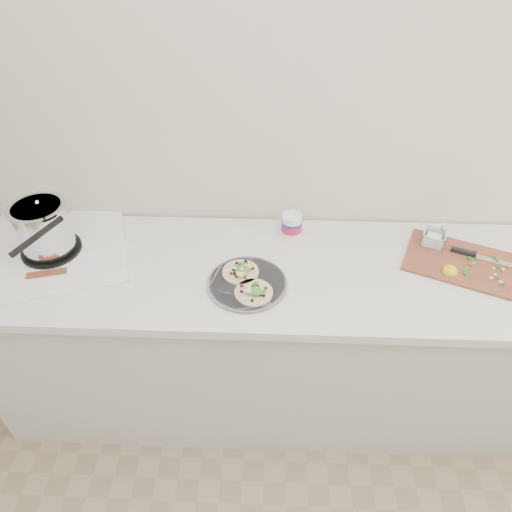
{
  "coord_description": "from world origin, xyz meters",
  "views": [
    {
      "loc": [
        0.0,
        0.08,
        2.11
      ],
      "look_at": [
        -0.05,
        1.41,
        0.96
      ],
      "focal_mm": 32.0,
      "sensor_mm": 36.0,
      "label": 1
    }
  ],
  "objects_px": {
    "taco_plate": "(247,282)",
    "bacon_plate": "(47,275)",
    "stove": "(47,236)",
    "cutboard": "(458,258)",
    "tub": "(292,223)"
  },
  "relations": [
    {
      "from": "tub",
      "to": "bacon_plate",
      "type": "xyz_separation_m",
      "value": [
        -0.95,
        -0.3,
        -0.06
      ]
    },
    {
      "from": "taco_plate",
      "to": "bacon_plate",
      "type": "bearing_deg",
      "value": 178.8
    },
    {
      "from": "taco_plate",
      "to": "bacon_plate",
      "type": "relative_size",
      "value": 1.31
    },
    {
      "from": "taco_plate",
      "to": "stove",
      "type": "bearing_deg",
      "value": 169.05
    },
    {
      "from": "tub",
      "to": "cutboard",
      "type": "xyz_separation_m",
      "value": [
        0.66,
        -0.15,
        -0.05
      ]
    },
    {
      "from": "taco_plate",
      "to": "cutboard",
      "type": "xyz_separation_m",
      "value": [
        0.84,
        0.17,
        -0.0
      ]
    },
    {
      "from": "tub",
      "to": "bacon_plate",
      "type": "bearing_deg",
      "value": -162.38
    },
    {
      "from": "stove",
      "to": "bacon_plate",
      "type": "relative_size",
      "value": 3.09
    },
    {
      "from": "tub",
      "to": "cutboard",
      "type": "relative_size",
      "value": 0.41
    },
    {
      "from": "stove",
      "to": "cutboard",
      "type": "bearing_deg",
      "value": -17.49
    },
    {
      "from": "bacon_plate",
      "to": "cutboard",
      "type": "bearing_deg",
      "value": 5.44
    },
    {
      "from": "taco_plate",
      "to": "bacon_plate",
      "type": "xyz_separation_m",
      "value": [
        -0.77,
        0.02,
        -0.01
      ]
    },
    {
      "from": "stove",
      "to": "cutboard",
      "type": "height_order",
      "value": "stove"
    },
    {
      "from": "cutboard",
      "to": "bacon_plate",
      "type": "height_order",
      "value": "cutboard"
    },
    {
      "from": "stove",
      "to": "taco_plate",
      "type": "bearing_deg",
      "value": -28.92
    }
  ]
}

